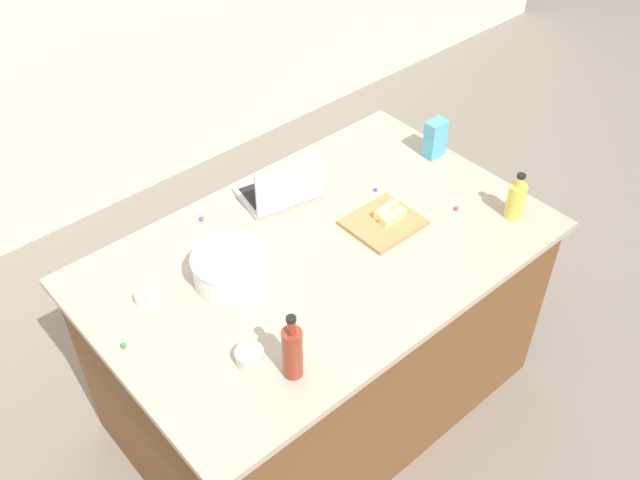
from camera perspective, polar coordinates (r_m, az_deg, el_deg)
name	(u,v)px	position (r m, az deg, el deg)	size (l,w,h in m)	color
ground_plane	(320,394)	(3.36, 0.00, -12.13)	(12.00, 12.00, 0.00)	slate
island_counter	(320,329)	(3.00, 0.00, -7.08)	(1.72, 1.09, 0.90)	brown
laptop	(282,190)	(2.89, -3.01, 4.00)	(0.35, 0.29, 0.22)	#B7B7BC
mixing_bowl_large	(230,267)	(2.54, -7.18, -2.18)	(0.27, 0.27, 0.12)	white
bottle_oil	(516,200)	(2.88, 15.26, 3.10)	(0.07, 0.07, 0.20)	#DBC64C
bottle_soy	(292,351)	(2.22, -2.21, -8.82)	(0.07, 0.07, 0.26)	maroon
cutting_board	(383,223)	(2.79, 5.03, 1.37)	(0.27, 0.24, 0.02)	#AD7F4C
butter_stick_left	(393,217)	(2.78, 5.82, 1.82)	(0.11, 0.04, 0.04)	#F4E58C
butter_stick_right	(386,211)	(2.81, 5.28, 2.34)	(0.11, 0.04, 0.04)	#F4E58C
ramekin_small	(250,356)	(2.32, -5.60, -9.15)	(0.09, 0.09, 0.05)	beige
ramekin_medium	(145,297)	(2.56, -13.68, -4.38)	(0.07, 0.07, 0.04)	white
candy_bag	(435,139)	(3.15, 9.10, 7.94)	(0.09, 0.06, 0.17)	#4CA5CC
candy_0	(376,189)	(2.95, 4.43, 4.02)	(0.02, 0.02, 0.02)	blue
candy_1	(456,208)	(2.90, 10.76, 2.49)	(0.02, 0.02, 0.02)	#CC3399
candy_2	(123,345)	(2.44, -15.33, -8.05)	(0.02, 0.02, 0.02)	green
candy_3	(201,219)	(2.84, -9.38, 1.68)	(0.02, 0.02, 0.02)	#CC3399
candy_4	(210,261)	(2.66, -8.70, -1.67)	(0.01, 0.01, 0.01)	green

